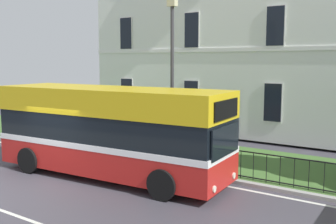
% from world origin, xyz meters
% --- Properties ---
extents(ground_plane, '(60.00, 56.00, 0.18)m').
position_xyz_m(ground_plane, '(0.00, 0.93, -0.02)').
color(ground_plane, '#423F49').
extents(georgian_townhouse, '(18.71, 8.61, 13.88)m').
position_xyz_m(georgian_townhouse, '(2.16, 14.89, 7.09)').
color(georgian_townhouse, white).
rests_on(georgian_townhouse, ground_plane).
extents(iron_verge_railing, '(18.68, 0.04, 0.97)m').
position_xyz_m(iron_verge_railing, '(2.16, 4.40, 0.62)').
color(iron_verge_railing, black).
rests_on(iron_verge_railing, ground_plane).
extents(single_decker_bus, '(8.91, 3.07, 3.18)m').
position_xyz_m(single_decker_bus, '(1.47, 2.35, 1.67)').
color(single_decker_bus, red).
rests_on(single_decker_bus, ground_plane).
extents(street_lamp_post, '(0.36, 0.24, 6.43)m').
position_xyz_m(street_lamp_post, '(2.36, 4.99, 3.82)').
color(street_lamp_post, '#333338').
rests_on(street_lamp_post, ground_plane).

